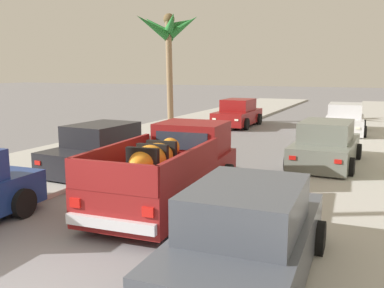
{
  "coord_description": "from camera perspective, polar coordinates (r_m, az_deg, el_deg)",
  "views": [
    {
      "loc": [
        4.78,
        -4.02,
        3.17
      ],
      "look_at": [
        0.1,
        6.36,
        1.2
      ],
      "focal_mm": 40.25,
      "sensor_mm": 36.0,
      "label": 1
    }
  ],
  "objects": [
    {
      "name": "sidewalk_left",
      "position": [
        19.15,
        -7.64,
        0.37
      ],
      "size": [
        5.11,
        60.0,
        0.12
      ],
      "primitive_type": "cube",
      "color": "#B2AFA8",
      "rests_on": "ground"
    },
    {
      "name": "car_right_near",
      "position": [
        13.64,
        -11.61,
        -0.77
      ],
      "size": [
        2.16,
        4.32,
        1.54
      ],
      "color": "black",
      "rests_on": "ground"
    },
    {
      "name": "palm_tree_left_mid",
      "position": [
        26.32,
        -3.09,
        14.43
      ],
      "size": [
        3.57,
        3.62,
        6.49
      ],
      "color": "#846B4C",
      "rests_on": "ground"
    },
    {
      "name": "curb_right",
      "position": [
        16.34,
        21.37,
        -1.88
      ],
      "size": [
        0.16,
        60.0,
        0.1
      ],
      "primitive_type": "cube",
      "color": "silver",
      "rests_on": "ground"
    },
    {
      "name": "car_left_near",
      "position": [
        6.57,
        7.33,
        -12.21
      ],
      "size": [
        2.16,
        4.32,
        1.54
      ],
      "color": "#474C56",
      "rests_on": "ground"
    },
    {
      "name": "car_right_mid",
      "position": [
        14.75,
        17.31,
        -0.23
      ],
      "size": [
        2.08,
        4.29,
        1.54
      ],
      "color": "slate",
      "rests_on": "ground"
    },
    {
      "name": "car_left_far",
      "position": [
        24.56,
        6.08,
        4.01
      ],
      "size": [
        2.05,
        4.27,
        1.54
      ],
      "color": "maroon",
      "rests_on": "ground"
    },
    {
      "name": "car_left_mid",
      "position": [
        22.58,
        19.57,
        2.99
      ],
      "size": [
        2.21,
        4.34,
        1.54
      ],
      "color": "silver",
      "rests_on": "ground"
    },
    {
      "name": "pickup_truck",
      "position": [
        10.24,
        -2.79,
        -3.5
      ],
      "size": [
        2.45,
        5.32,
        1.8
      ],
      "color": "maroon",
      "rests_on": "ground"
    },
    {
      "name": "curb_left",
      "position": [
        18.57,
        -4.61,
        0.1
      ],
      "size": [
        0.16,
        60.0,
        0.1
      ],
      "primitive_type": "cube",
      "color": "silver",
      "rests_on": "ground"
    }
  ]
}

